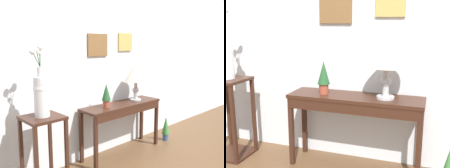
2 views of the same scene
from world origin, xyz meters
The scene contains 6 objects.
back_wall_with_art centered at (0.00, 1.31, 1.40)m, with size 9.00×0.13×2.80m.
console_table centered at (-0.12, 1.01, 0.66)m, with size 1.34×0.38×0.77m.
table_lamp centered at (0.18, 1.03, 1.18)m, with size 0.37×0.37×0.56m.
potted_plant_on_console centered at (-0.45, 1.01, 0.95)m, with size 0.13×0.13×0.33m.
pedestal_stand_left centered at (-1.49, 0.85, 0.44)m, with size 0.39×0.39×0.89m.
flower_vase_tall centered at (-1.50, 0.85, 1.15)m, with size 0.18×0.16×0.75m.
Camera 2 is at (0.60, -1.61, 1.51)m, focal length 45.84 mm.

